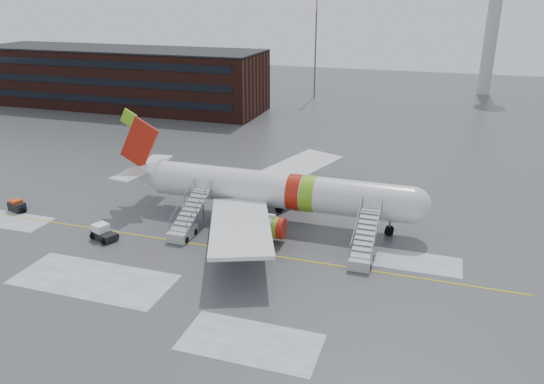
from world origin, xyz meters
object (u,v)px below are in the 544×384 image
(airstair_aft, at_px, (186,225))
(baggage_tractor, at_px, (17,206))
(airstair_fwd, at_px, (363,251))
(pushback_tug, at_px, (103,233))
(airliner, at_px, (269,190))

(airstair_aft, relative_size, baggage_tractor, 2.82)
(airstair_fwd, bearing_deg, airstair_aft, 180.00)
(airstair_aft, distance_m, pushback_tug, 8.25)
(pushback_tug, relative_size, baggage_tractor, 1.11)
(pushback_tug, bearing_deg, airliner, 34.70)
(baggage_tractor, bearing_deg, airstair_fwd, 0.32)
(airliner, relative_size, baggage_tractor, 12.85)
(airliner, relative_size, airstair_fwd, 4.55)
(airliner, bearing_deg, airstair_fwd, -30.17)
(airliner, distance_m, baggage_tractor, 28.94)
(airstair_fwd, relative_size, airstair_aft, 1.00)
(airliner, relative_size, airstair_aft, 4.55)
(airliner, distance_m, pushback_tug, 17.68)
(baggage_tractor, bearing_deg, pushback_tug, -13.18)
(airliner, height_order, airstair_fwd, airliner)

